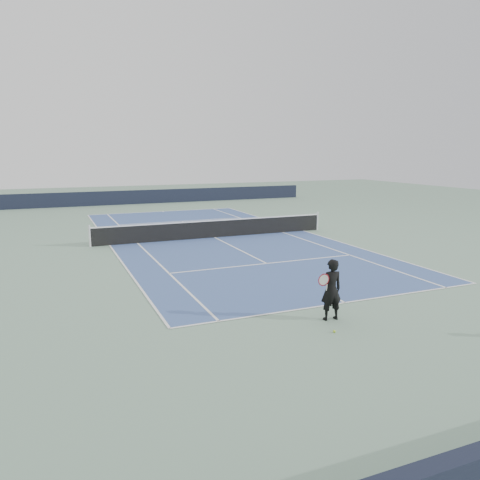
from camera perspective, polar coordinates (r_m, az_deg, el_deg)
name	(u,v)px	position (r m, az deg, el deg)	size (l,w,h in m)	color
ground	(215,238)	(25.12, -3.12, 0.29)	(80.00, 80.00, 0.00)	gray
court_surface	(215,238)	(25.12, -3.12, 0.30)	(10.97, 23.77, 0.01)	#3A538A
tennis_net	(214,228)	(25.03, -3.13, 1.42)	(12.90, 0.10, 1.07)	silver
windscreen_far	(146,197)	(42.17, -11.35, 5.19)	(30.00, 0.25, 1.20)	black
tennis_player	(331,290)	(13.07, 11.04, -5.96)	(0.79, 0.50, 1.71)	black
tennis_ball	(334,331)	(12.44, 11.42, -10.86)	(0.07, 0.07, 0.07)	#B2D62B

